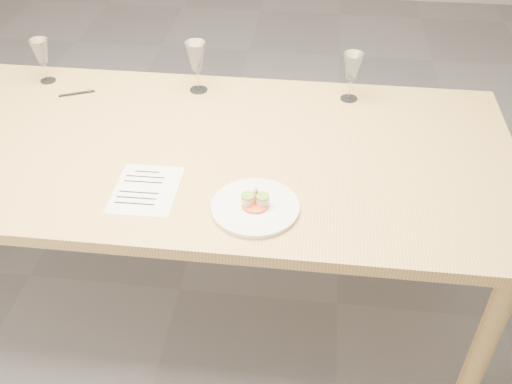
# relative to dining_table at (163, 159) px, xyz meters

# --- Properties ---
(ground) EXTENTS (7.00, 7.00, 0.00)m
(ground) POSITION_rel_dining_table_xyz_m (0.00, 0.00, -0.68)
(ground) COLOR slate
(ground) RESTS_ON ground
(dining_table) EXTENTS (2.40, 1.00, 0.75)m
(dining_table) POSITION_rel_dining_table_xyz_m (0.00, 0.00, 0.00)
(dining_table) COLOR tan
(dining_table) RESTS_ON ground
(dinner_plate) EXTENTS (0.26, 0.26, 0.07)m
(dinner_plate) POSITION_rel_dining_table_xyz_m (0.36, -0.31, 0.08)
(dinner_plate) COLOR white
(dinner_plate) RESTS_ON dining_table
(recipe_sheet) EXTENTS (0.20, 0.25, 0.00)m
(recipe_sheet) POSITION_rel_dining_table_xyz_m (0.02, -0.25, 0.07)
(recipe_sheet) COLOR white
(recipe_sheet) RESTS_ON dining_table
(ballpoint_pen) EXTENTS (0.13, 0.06, 0.01)m
(ballpoint_pen) POSITION_rel_dining_table_xyz_m (-0.41, 0.29, 0.07)
(ballpoint_pen) COLOR black
(ballpoint_pen) RESTS_ON dining_table
(wine_glass_0) EXTENTS (0.07, 0.07, 0.18)m
(wine_glass_0) POSITION_rel_dining_table_xyz_m (-0.56, 0.38, 0.19)
(wine_glass_0) COLOR white
(wine_glass_0) RESTS_ON dining_table
(wine_glass_1) EXTENTS (0.08, 0.08, 0.20)m
(wine_glass_1) POSITION_rel_dining_table_xyz_m (0.06, 0.38, 0.21)
(wine_glass_1) COLOR white
(wine_glass_1) RESTS_ON dining_table
(wine_glass_2) EXTENTS (0.07, 0.07, 0.19)m
(wine_glass_2) POSITION_rel_dining_table_xyz_m (0.64, 0.38, 0.20)
(wine_glass_2) COLOR white
(wine_glass_2) RESTS_ON dining_table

